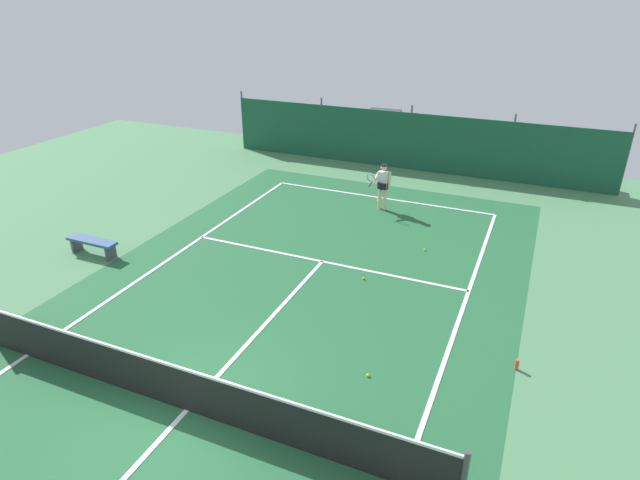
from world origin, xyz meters
name	(u,v)px	position (x,y,z in m)	size (l,w,h in m)	color
ground_plane	(187,410)	(0.00, 0.00, 0.00)	(36.00, 36.00, 0.00)	#4C8456
court_surface	(187,410)	(0.00, 0.00, 0.00)	(11.02, 26.60, 0.01)	#236038
tennis_net	(184,389)	(0.00, 0.00, 0.51)	(10.12, 0.10, 1.10)	black
back_fence	(411,151)	(0.00, 16.19, 0.67)	(16.30, 0.98, 2.70)	#195138
tennis_player	(383,183)	(0.36, 10.85, 0.96)	(0.76, 0.72, 1.64)	beige
tennis_ball_near_player	(364,278)	(1.41, 5.91, 0.03)	(0.07, 0.07, 0.07)	#CCDB33
tennis_ball_midcourt	(425,250)	(2.52, 8.26, 0.03)	(0.07, 0.07, 0.07)	#CCDB33
tennis_ball_by_sideline	(368,375)	(2.79, 2.22, 0.03)	(0.07, 0.07, 0.07)	#CCDB33
parked_car	(381,130)	(-2.13, 18.56, 0.84)	(2.14, 4.26, 1.68)	silver
courtside_bench	(92,243)	(-6.31, 4.16, 0.37)	(1.60, 0.40, 0.49)	#335184
water_bottle	(517,365)	(5.51, 3.65, 0.12)	(0.08, 0.08, 0.24)	#D84C38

